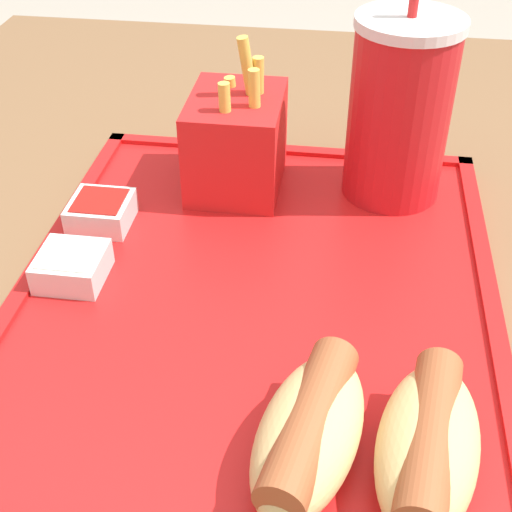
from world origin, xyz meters
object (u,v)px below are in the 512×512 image
(soda_cup, at_px, (400,110))
(sauce_cup_ketchup, at_px, (101,211))
(hot_dog_far, at_px, (428,444))
(sauce_cup_mayo, at_px, (72,265))
(hot_dog_near, at_px, (309,431))
(fries_carton, at_px, (237,141))

(soda_cup, distance_m, sauce_cup_ketchup, 0.24)
(hot_dog_far, relative_size, sauce_cup_ketchup, 2.60)
(soda_cup, distance_m, sauce_cup_mayo, 0.27)
(soda_cup, bearing_deg, hot_dog_near, -9.24)
(sauce_cup_mayo, height_order, sauce_cup_ketchup, same)
(fries_carton, height_order, sauce_cup_ketchup, fries_carton)
(hot_dog_near, bearing_deg, hot_dog_far, 90.00)
(sauce_cup_mayo, xyz_separation_m, sauce_cup_ketchup, (-0.07, -0.00, 0.00))
(sauce_cup_mayo, bearing_deg, sauce_cup_ketchup, -179.19)
(hot_dog_near, distance_m, fries_carton, 0.28)
(hot_dog_far, xyz_separation_m, hot_dog_near, (-0.00, -0.06, 0.00))
(soda_cup, distance_m, fries_carton, 0.13)
(hot_dog_far, height_order, sauce_cup_ketchup, hot_dog_far)
(fries_carton, bearing_deg, sauce_cup_mayo, -33.61)
(hot_dog_far, bearing_deg, soda_cup, -176.85)
(hot_dog_far, bearing_deg, hot_dog_near, -90.00)
(sauce_cup_mayo, bearing_deg, hot_dog_far, 61.37)
(fries_carton, relative_size, sauce_cup_ketchup, 2.76)
(hot_dog_near, xyz_separation_m, sauce_cup_ketchup, (-0.20, -0.18, -0.01))
(hot_dog_near, xyz_separation_m, sauce_cup_mayo, (-0.13, -0.18, -0.01))
(hot_dog_near, height_order, sauce_cup_ketchup, hot_dog_near)
(soda_cup, height_order, fries_carton, soda_cup)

